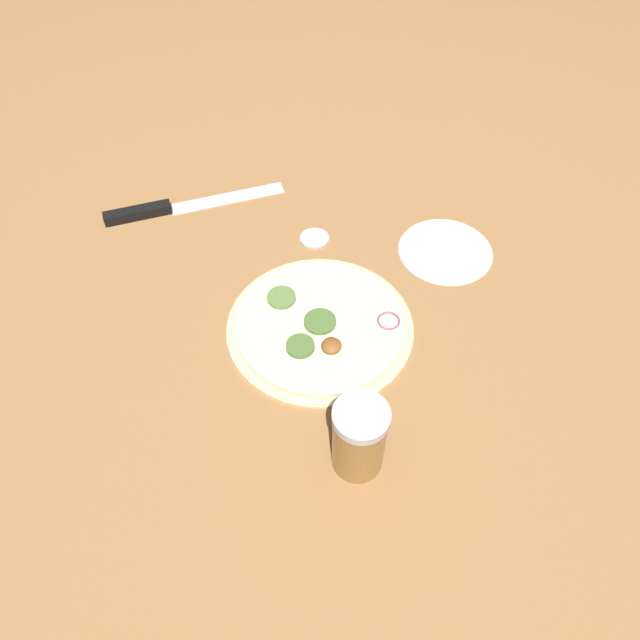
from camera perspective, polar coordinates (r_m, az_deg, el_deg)
The scene contains 6 objects.
ground_plane at distance 0.89m, azimuth 0.00°, elevation -0.73°, with size 3.00×3.00×0.00m, color olive.
pizza at distance 0.89m, azimuth -0.03°, elevation -0.50°, with size 0.27×0.27×0.03m.
knife at distance 1.09m, azimuth -14.26°, elevation 9.81°, with size 0.16×0.28×0.02m.
spice_jar at distance 0.74m, azimuth 3.59°, elevation -10.72°, with size 0.07×0.07×0.11m.
loose_cap at distance 1.01m, azimuth -0.51°, elevation 7.55°, with size 0.05×0.05×0.01m.
flour_patch at distance 1.02m, azimuth 11.39°, elevation 6.21°, with size 0.15×0.15×0.00m.
Camera 1 is at (0.54, 0.10, 0.70)m, focal length 35.00 mm.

